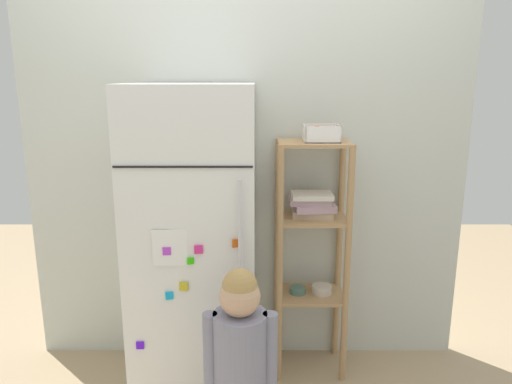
% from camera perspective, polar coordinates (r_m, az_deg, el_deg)
% --- Properties ---
extents(kitchen_wall_back, '(2.51, 0.03, 2.13)m').
position_cam_1_polar(kitchen_wall_back, '(2.75, -1.25, 1.05)').
color(kitchen_wall_back, silver).
rests_on(kitchen_wall_back, ground).
extents(refrigerator, '(0.60, 0.71, 1.63)m').
position_cam_1_polar(refrigerator, '(2.48, -7.30, -6.45)').
color(refrigerator, white).
rests_on(refrigerator, ground).
extents(child_standing, '(0.30, 0.22, 0.94)m').
position_cam_1_polar(child_standing, '(2.04, -1.98, -18.78)').
color(child_standing, '#333246').
rests_on(child_standing, ground).
extents(pantry_shelf_unit, '(0.40, 0.30, 1.33)m').
position_cam_1_polar(pantry_shelf_unit, '(2.66, 6.54, -5.10)').
color(pantry_shelf_unit, tan).
rests_on(pantry_shelf_unit, ground).
extents(fruit_bin, '(0.18, 0.17, 0.09)m').
position_cam_1_polar(fruit_bin, '(2.54, 7.76, 6.86)').
color(fruit_bin, white).
rests_on(fruit_bin, pantry_shelf_unit).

